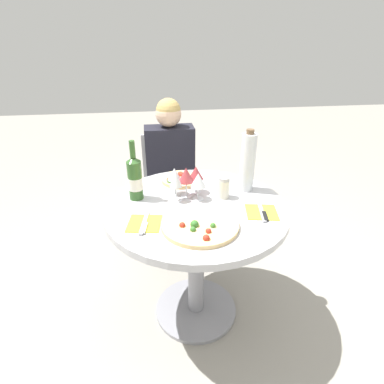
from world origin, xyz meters
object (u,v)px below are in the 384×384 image
seated_diner (172,186)px  wine_bottle (135,178)px  dining_table (196,232)px  pizza_large (200,224)px  tall_carafe (248,162)px  chair_behind_diner (171,191)px

seated_diner → wine_bottle: 0.74m
wine_bottle → seated_diner: bearing=69.2°
dining_table → pizza_large: bearing=-95.1°
seated_diner → tall_carafe: (0.38, -0.59, 0.40)m
dining_table → wine_bottle: size_ratio=2.95×
seated_diner → wine_bottle: size_ratio=3.65×
pizza_large → seated_diner: bearing=93.5°
chair_behind_diner → pizza_large: 1.12m
wine_bottle → tall_carafe: 0.61m
wine_bottle → tall_carafe: tall_carafe is taller
seated_diner → wine_bottle: seated_diner is taller
chair_behind_diner → tall_carafe: (0.38, -0.73, 0.51)m
seated_diner → wine_bottle: bearing=69.2°
dining_table → chair_behind_diner: chair_behind_diner is taller
dining_table → wine_bottle: 0.43m
dining_table → pizza_large: (-0.02, -0.20, 0.18)m
dining_table → pizza_large: size_ratio=2.64×
pizza_large → wine_bottle: (-0.29, 0.32, 0.11)m
pizza_large → chair_behind_diner: bearing=93.1°
dining_table → tall_carafe: tall_carafe is taller
chair_behind_diner → wine_bottle: wine_bottle is taller
pizza_large → tall_carafe: bearing=46.7°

